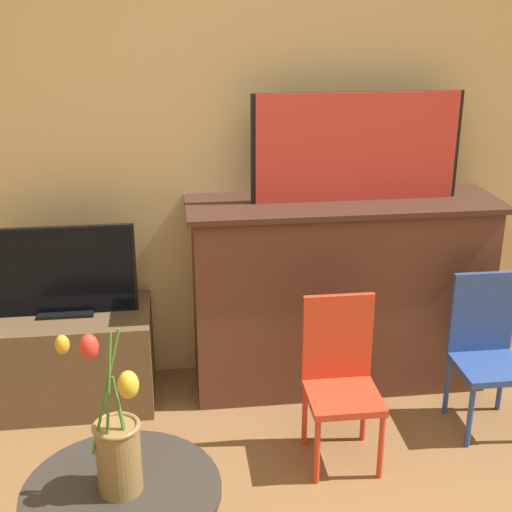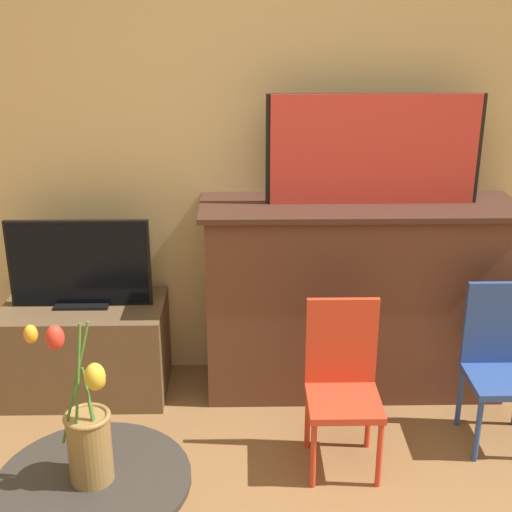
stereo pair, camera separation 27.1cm
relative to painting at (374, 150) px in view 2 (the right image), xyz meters
The scene contains 8 objects.
wall_back 0.58m from the painting, 155.91° to the left, with size 8.00×0.06×2.70m.
fireplace_mantel 0.72m from the painting, behind, with size 1.48×0.45×0.96m.
painting is the anchor object (origin of this frame).
tv_stand 1.67m from the painting, behind, with size 0.77×0.45×0.47m.
tv_monitor 1.46m from the painting, behind, with size 0.67×0.12×0.42m.
chair_red 1.03m from the painting, 107.13° to the right, with size 0.30×0.30×0.71m.
chair_blue 1.07m from the painting, 40.59° to the right, with size 0.30×0.30×0.71m.
vase_tulips 1.85m from the painting, 125.53° to the right, with size 0.20×0.16×0.53m.
Camera 2 is at (-0.07, -1.26, 1.89)m, focal length 50.00 mm.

